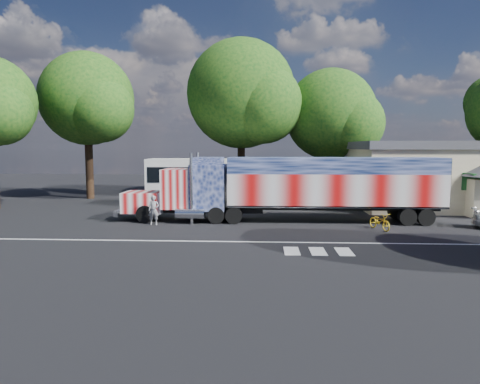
{
  "coord_description": "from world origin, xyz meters",
  "views": [
    {
      "loc": [
        1.44,
        -24.19,
        4.77
      ],
      "look_at": [
        0.0,
        3.0,
        1.9
      ],
      "focal_mm": 32.0,
      "sensor_mm": 36.0,
      "label": 1
    }
  ],
  "objects_px": {
    "bicycle": "(380,221)",
    "semi_truck": "(293,186)",
    "tree_nw_a": "(88,100)",
    "tree_ne_a": "(332,115)",
    "coach_bus": "(230,182)",
    "woman": "(154,210)",
    "tree_n_mid": "(243,95)"
  },
  "relations": [
    {
      "from": "coach_bus",
      "to": "tree_nw_a",
      "type": "bearing_deg",
      "value": 160.67
    },
    {
      "from": "tree_ne_a",
      "to": "coach_bus",
      "type": "bearing_deg",
      "value": -142.21
    },
    {
      "from": "semi_truck",
      "to": "coach_bus",
      "type": "xyz_separation_m",
      "value": [
        -4.56,
        6.64,
        -0.29
      ]
    },
    {
      "from": "tree_ne_a",
      "to": "tree_n_mid",
      "type": "bearing_deg",
      "value": -177.34
    },
    {
      "from": "coach_bus",
      "to": "bicycle",
      "type": "distance_m",
      "value": 13.25
    },
    {
      "from": "semi_truck",
      "to": "tree_ne_a",
      "type": "xyz_separation_m",
      "value": [
        4.52,
        13.68,
        5.5
      ]
    },
    {
      "from": "tree_nw_a",
      "to": "woman",
      "type": "bearing_deg",
      "value": -54.74
    },
    {
      "from": "tree_ne_a",
      "to": "tree_nw_a",
      "type": "bearing_deg",
      "value": -173.95
    },
    {
      "from": "semi_truck",
      "to": "woman",
      "type": "height_order",
      "value": "semi_truck"
    },
    {
      "from": "bicycle",
      "to": "tree_n_mid",
      "type": "xyz_separation_m",
      "value": [
        -8.66,
        15.91,
        9.17
      ]
    },
    {
      "from": "coach_bus",
      "to": "tree_n_mid",
      "type": "relative_size",
      "value": 0.89
    },
    {
      "from": "tree_nw_a",
      "to": "bicycle",
      "type": "bearing_deg",
      "value": -31.56
    },
    {
      "from": "semi_truck",
      "to": "tree_nw_a",
      "type": "height_order",
      "value": "tree_nw_a"
    },
    {
      "from": "tree_ne_a",
      "to": "woman",
      "type": "bearing_deg",
      "value": -130.59
    },
    {
      "from": "woman",
      "to": "semi_truck",
      "type": "bearing_deg",
      "value": 6.4
    },
    {
      "from": "semi_truck",
      "to": "tree_nw_a",
      "type": "bearing_deg",
      "value": 147.66
    },
    {
      "from": "semi_truck",
      "to": "woman",
      "type": "bearing_deg",
      "value": -168.85
    },
    {
      "from": "semi_truck",
      "to": "tree_nw_a",
      "type": "distance_m",
      "value": 22.21
    },
    {
      "from": "tree_n_mid",
      "to": "tree_ne_a",
      "type": "bearing_deg",
      "value": 2.66
    },
    {
      "from": "semi_truck",
      "to": "bicycle",
      "type": "height_order",
      "value": "semi_truck"
    },
    {
      "from": "bicycle",
      "to": "semi_truck",
      "type": "bearing_deg",
      "value": 130.82
    },
    {
      "from": "woman",
      "to": "bicycle",
      "type": "height_order",
      "value": "woman"
    },
    {
      "from": "semi_truck",
      "to": "woman",
      "type": "distance_m",
      "value": 8.93
    },
    {
      "from": "woman",
      "to": "tree_nw_a",
      "type": "bearing_deg",
      "value": 120.51
    },
    {
      "from": "coach_bus",
      "to": "woman",
      "type": "height_order",
      "value": "coach_bus"
    },
    {
      "from": "bicycle",
      "to": "tree_n_mid",
      "type": "height_order",
      "value": "tree_n_mid"
    },
    {
      "from": "coach_bus",
      "to": "tree_nw_a",
      "type": "relative_size",
      "value": 0.99
    },
    {
      "from": "coach_bus",
      "to": "bicycle",
      "type": "bearing_deg",
      "value": -44.67
    },
    {
      "from": "bicycle",
      "to": "tree_ne_a",
      "type": "distance_m",
      "value": 17.85
    },
    {
      "from": "coach_bus",
      "to": "tree_ne_a",
      "type": "xyz_separation_m",
      "value": [
        9.08,
        7.04,
        5.79
      ]
    },
    {
      "from": "bicycle",
      "to": "tree_nw_a",
      "type": "height_order",
      "value": "tree_nw_a"
    },
    {
      "from": "semi_truck",
      "to": "coach_bus",
      "type": "bearing_deg",
      "value": 124.46
    }
  ]
}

